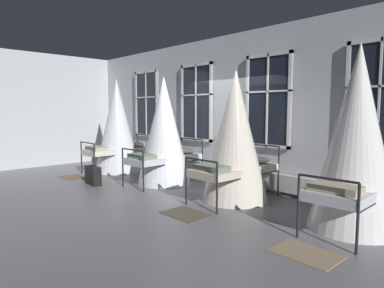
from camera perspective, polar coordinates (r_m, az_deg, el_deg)
The scene contains 12 objects.
ground at distance 7.50m, azimuth 0.95°, elevation -7.86°, with size 20.85×20.85×0.00m, color slate.
back_wall_with_windows at distance 8.12m, azimuth 6.68°, elevation 5.71°, with size 11.42×0.10×3.53m, color silver.
end_wall_left at distance 11.39m, azimuth -26.96°, elevation 5.12°, with size 0.10×6.81×3.53m, color silver.
window_bank at distance 8.06m, azimuth 6.09°, elevation 1.25°, with size 7.66×0.10×2.89m.
cot_first at distance 9.90m, azimuth -12.55°, elevation 2.93°, with size 1.30×1.91×2.69m.
cot_second at distance 8.09m, azimuth -4.74°, elevation 2.05°, with size 1.30×1.91×2.57m.
cot_third at distance 6.58m, azimuth 7.34°, elevation 1.07°, with size 1.30×1.90×2.55m.
cot_fourth at distance 5.47m, azimuth 26.11°, elevation 0.60°, with size 1.30×1.90×2.74m.
rug_first at distance 9.42m, azimuth -19.39°, elevation -5.34°, with size 0.80×0.56×0.01m, color brown.
rug_third at distance 5.84m, azimuth -1.04°, elevation -11.79°, with size 0.80×0.56×0.01m, color brown.
rug_fourth at distance 4.58m, azimuth 18.70°, elevation -17.15°, with size 0.80×0.56×0.01m, color #8E7A5B.
suitcase_dark at distance 8.37m, azimuth -16.45°, elevation -5.11°, with size 0.58×0.26×0.47m.
Camera 1 is at (5.19, -5.12, 1.76)m, focal length 31.44 mm.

